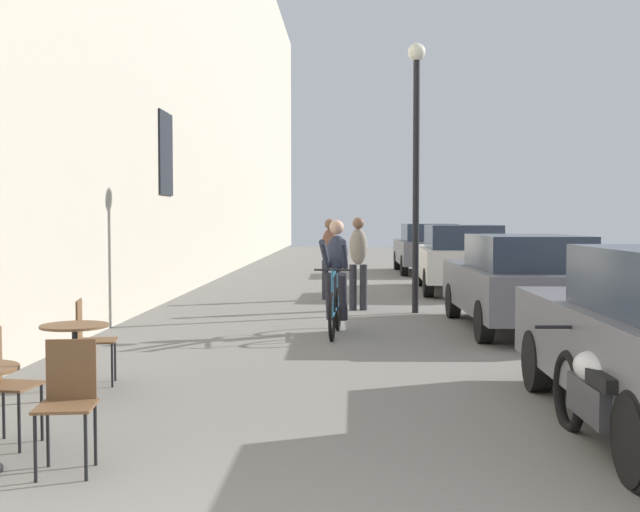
% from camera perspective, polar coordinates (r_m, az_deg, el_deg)
% --- Properties ---
extents(cafe_chair_near_toward_street, '(0.43, 0.43, 0.89)m').
position_cam_1_polar(cafe_chair_near_toward_street, '(5.65, -18.05, -9.75)').
color(cafe_chair_near_toward_street, black).
rests_on(cafe_chair_near_toward_street, ground_plane).
extents(cafe_chair_near_toward_wall, '(0.42, 0.42, 0.89)m').
position_cam_1_polar(cafe_chair_near_toward_wall, '(6.43, -22.42, -8.31)').
color(cafe_chair_near_toward_wall, black).
rests_on(cafe_chair_near_toward_wall, ground_plane).
extents(cafe_table_mid, '(0.64, 0.64, 0.72)m').
position_cam_1_polar(cafe_table_mid, '(7.78, -17.61, -6.29)').
color(cafe_table_mid, black).
rests_on(cafe_table_mid, ground_plane).
extents(cafe_chair_mid_toward_street, '(0.45, 0.45, 0.89)m').
position_cam_1_polar(cafe_chair_mid_toward_street, '(8.41, -16.60, -5.63)').
color(cafe_chair_mid_toward_street, black).
rests_on(cafe_chair_mid_toward_street, ground_plane).
extents(cyclist_on_bicycle, '(0.52, 1.76, 1.74)m').
position_cam_1_polar(cyclist_on_bicycle, '(11.59, 1.18, -1.78)').
color(cyclist_on_bicycle, black).
rests_on(cyclist_on_bicycle, ground_plane).
extents(pedestrian_near, '(0.35, 0.25, 1.75)m').
position_cam_1_polar(pedestrian_near, '(14.60, 2.83, -0.13)').
color(pedestrian_near, '#26262D').
rests_on(pedestrian_near, ground_plane).
extents(pedestrian_mid, '(0.36, 0.27, 1.73)m').
position_cam_1_polar(pedestrian_mid, '(16.49, 0.72, 0.14)').
color(pedestrian_mid, '#26262D').
rests_on(pedestrian_mid, ground_plane).
extents(street_lamp, '(0.32, 0.32, 4.90)m').
position_cam_1_polar(street_lamp, '(14.32, 7.10, 8.27)').
color(street_lamp, black).
rests_on(street_lamp, ground_plane).
extents(parked_car_second, '(1.84, 4.20, 1.48)m').
position_cam_1_polar(parked_car_second, '(12.35, 14.47, -1.78)').
color(parked_car_second, '#595960').
rests_on(parked_car_second, ground_plane).
extents(parked_car_third, '(1.96, 4.49, 1.58)m').
position_cam_1_polar(parked_car_third, '(18.54, 10.23, -0.08)').
color(parked_car_third, beige).
rests_on(parked_car_third, ground_plane).
extents(parked_car_fourth, '(1.90, 4.43, 1.57)m').
position_cam_1_polar(parked_car_fourth, '(24.81, 7.89, 0.63)').
color(parked_car_fourth, '#595960').
rests_on(parked_car_fourth, ground_plane).
extents(parked_motorcycle, '(0.62, 2.15, 0.92)m').
position_cam_1_polar(parked_motorcycle, '(6.09, 19.86, -9.95)').
color(parked_motorcycle, black).
rests_on(parked_motorcycle, ground_plane).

